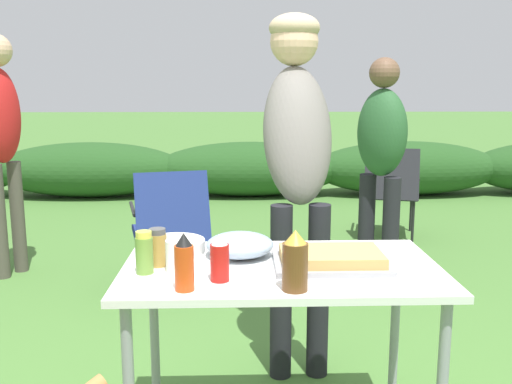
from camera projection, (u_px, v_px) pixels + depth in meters
The scene contains 16 objects.
shrub_hedge at pixel (249, 169), 7.17m from camera, with size 14.40×0.90×0.68m.
folding_table at pixel (281, 286), 2.00m from camera, with size 1.10×0.64×0.74m.
food_tray at pixel (331, 259), 1.97m from camera, with size 0.39×0.26×0.06m.
plate_stack at pixel (174, 246), 2.14m from camera, with size 0.24×0.24×0.05m, color white.
mixing_bowl at pixel (240, 245), 2.09m from camera, with size 0.25×0.25×0.09m, color #99B2CC.
paper_cup_stack at pixel (178, 256), 1.91m from camera, with size 0.08×0.08×0.11m, color white.
beer_bottle at pixel (295, 262), 1.73m from camera, with size 0.08×0.08×0.19m.
hot_sauce_bottle at pixel (184, 263), 1.73m from camera, with size 0.06×0.06×0.18m.
ketchup_bottle at pixel (220, 259), 1.81m from camera, with size 0.06×0.06×0.15m.
relish_jar at pixel (144, 253), 1.89m from camera, with size 0.06×0.06×0.14m.
spice_jar at pixel (158, 248), 1.97m from camera, with size 0.06×0.06×0.13m.
standing_person_in_olive_jacket at pixel (297, 142), 2.65m from camera, with size 0.34×0.49×1.69m.
standing_person_in_dark_puffer at pixel (381, 150), 3.93m from camera, with size 0.44×0.45×1.55m.
standing_person_in_gray_fleece at pixel (1, 129), 3.99m from camera, with size 0.33×0.37×1.71m.
camp_chair_green_behind_table at pixel (170, 224), 3.74m from camera, with size 0.59×0.68×0.83m.
camp_chair_near_hedge at pixel (391, 187), 5.10m from camera, with size 0.60×0.69×0.83m.
Camera 1 is at (-0.15, -1.90, 1.35)m, focal length 40.00 mm.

